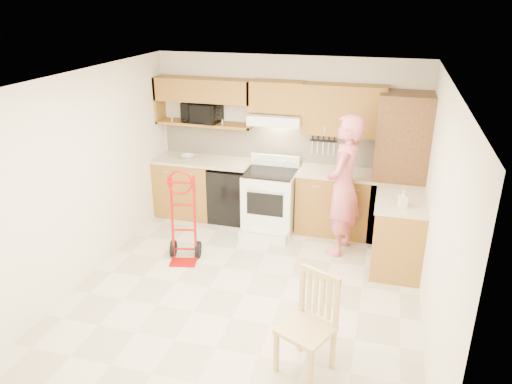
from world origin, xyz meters
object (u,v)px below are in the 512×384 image
at_px(range, 269,197).
at_px(person, 343,186).
at_px(hand_truck, 182,221).
at_px(dining_chair, 306,326).
at_px(microwave, 202,112).

bearing_deg(range, person, -17.28).
relative_size(hand_truck, dining_chair, 1.18).
relative_size(microwave, range, 0.51).
distance_m(microwave, person, 2.45).
height_order(hand_truck, dining_chair, hand_truck).
distance_m(microwave, dining_chair, 4.00).
xyz_separation_m(microwave, person, (2.24, -0.74, -0.69)).
bearing_deg(person, microwave, -97.54).
relative_size(microwave, person, 0.29).
bearing_deg(hand_truck, microwave, 88.52).
xyz_separation_m(microwave, dining_chair, (2.19, -3.14, -1.16)).
distance_m(hand_truck, dining_chair, 2.48).
relative_size(microwave, dining_chair, 0.57).
bearing_deg(person, dining_chair, 9.47).
xyz_separation_m(range, dining_chair, (1.03, -2.74, -0.05)).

